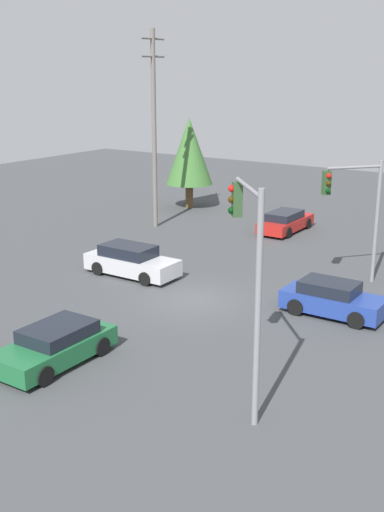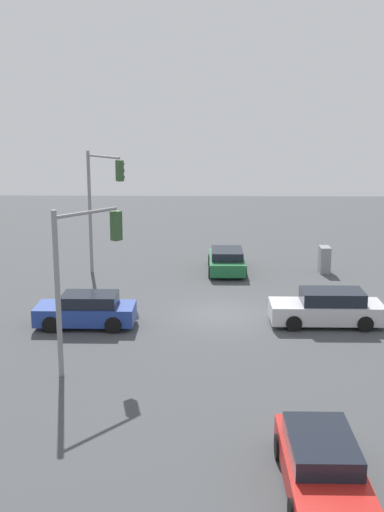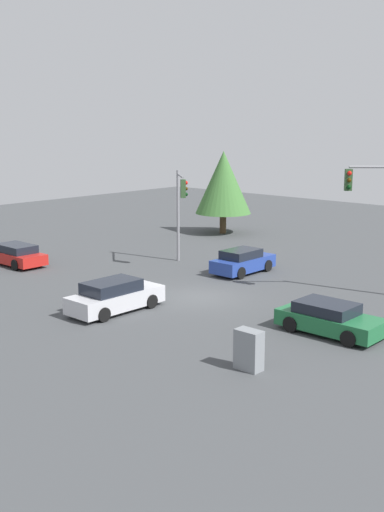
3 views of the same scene
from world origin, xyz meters
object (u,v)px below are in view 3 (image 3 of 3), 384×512
Objects in this scene: sedan_blue at (243,261)px; sedan_red at (15,255)px; sedan_green at (330,319)px; electrical_cabinet at (249,350)px; sedan_silver at (115,296)px; traffic_signal_main at (180,202)px.

sedan_blue is 0.90× the size of sedan_red.
sedan_green is 2.98× the size of electrical_cabinet.
electrical_cabinet is (8.93, -1.48, 0.01)m from sedan_silver.
sedan_silver is 0.82× the size of traffic_signal_main.
sedan_green reaches higher than sedan_red.
sedan_silver reaches higher than sedan_blue.
sedan_silver is at bearing -87.59° from sedan_blue.
electrical_cabinet is at bearing -9.43° from sedan_silver.
traffic_signal_main reaches higher than sedan_blue.
sedan_red is 21.11m from sedan_green.
sedan_blue is 0.94× the size of sedan_green.
sedan_red is at bearing -85.74° from sedan_green.
sedan_blue reaches higher than sedan_red.
traffic_signal_main is (-4.66, 9.31, 3.15)m from sedan_silver.
sedan_blue is 0.72× the size of traffic_signal_main.
sedan_silver is at bearing 170.57° from electrical_cabinet.
sedan_blue reaches higher than sedan_green.
sedan_silver is 1.14× the size of sedan_blue.
electrical_cabinet is at bearing -0.44° from sedan_green.
sedan_red is at bearing 169.62° from electrical_cabinet.
traffic_signal_main is at bearing -111.52° from sedan_green.
traffic_signal_main is at bearing 116.60° from sedan_silver.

